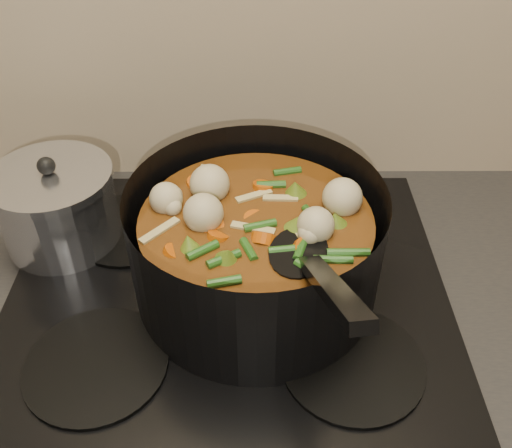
{
  "coord_description": "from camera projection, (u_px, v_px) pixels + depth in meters",
  "views": [
    {
      "loc": [
        0.04,
        1.37,
        1.53
      ],
      "look_at": [
        0.04,
        1.93,
        1.05
      ],
      "focal_mm": 40.0,
      "sensor_mm": 36.0,
      "label": 1
    }
  ],
  "objects": [
    {
      "name": "saucepan",
      "position": [
        58.0,
        206.0,
        0.86
      ],
      "size": [
        0.18,
        0.18,
        0.15
      ],
      "rotation": [
        0.0,
        0.0,
        0.32
      ],
      "color": "silver",
      "rests_on": "stovetop"
    },
    {
      "name": "stovetop",
      "position": [
        228.0,
        293.0,
        0.82
      ],
      "size": [
        0.62,
        0.54,
        0.03
      ],
      "color": "black",
      "rests_on": "counter"
    },
    {
      "name": "stockpot",
      "position": [
        256.0,
        247.0,
        0.76
      ],
      "size": [
        0.36,
        0.46,
        0.25
      ],
      "rotation": [
        0.0,
        0.0,
        -0.08
      ],
      "color": "black",
      "rests_on": "stovetop"
    }
  ]
}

